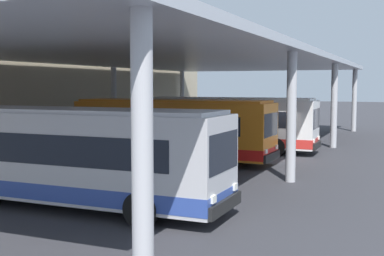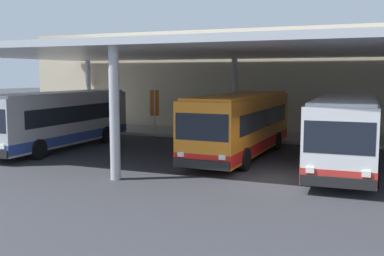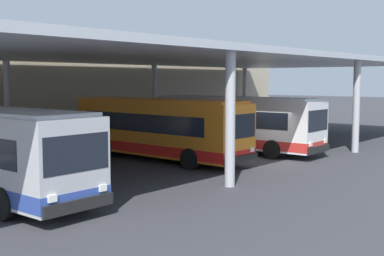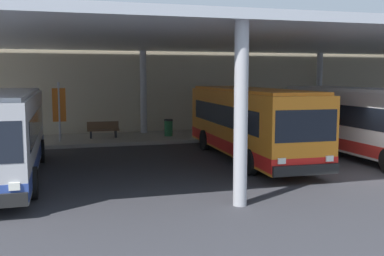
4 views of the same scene
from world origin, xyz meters
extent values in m
plane|color=#333338|center=(0.00, 0.00, 0.00)|extent=(200.00, 200.00, 0.00)
cube|color=gray|center=(0.00, 11.75, 0.09)|extent=(42.00, 4.50, 0.18)
cube|color=#C1B293|center=(0.00, 15.00, 3.71)|extent=(48.00, 1.60, 7.43)
cube|color=silver|center=(0.00, 5.50, 5.40)|extent=(40.00, 17.00, 0.30)
cylinder|color=#B2B2B7|center=(-18.50, 13.50, 2.62)|extent=(0.40, 0.40, 5.25)
cylinder|color=#B2B2B7|center=(-6.17, -2.50, 2.62)|extent=(0.40, 0.40, 5.25)
cylinder|color=#B2B2B7|center=(-6.17, 13.50, 2.62)|extent=(0.40, 0.40, 5.25)
cube|color=#B7B7BC|center=(-13.21, 3.04, 1.70)|extent=(2.53, 10.41, 2.70)
cube|color=#2D4799|center=(-13.21, 3.04, 0.70)|extent=(2.55, 10.43, 0.50)
cube|color=black|center=(-13.21, 3.19, 2.00)|extent=(2.57, 8.54, 0.90)
cube|color=silver|center=(-13.21, 3.04, 3.11)|extent=(2.33, 9.99, 0.12)
cube|color=white|center=(-12.29, -2.18, 0.90)|extent=(0.28, 0.08, 0.20)
cylinder|color=black|center=(-14.43, -0.18, 0.50)|extent=(0.28, 1.00, 1.00)
cylinder|color=black|center=(-11.98, -0.18, 0.50)|extent=(0.28, 1.00, 1.00)
cylinder|color=black|center=(-14.44, 5.90, 0.50)|extent=(0.28, 1.00, 1.00)
cylinder|color=black|center=(-11.99, 5.91, 0.50)|extent=(0.28, 1.00, 1.00)
cube|color=orange|center=(-3.01, 4.30, 1.70)|extent=(2.74, 10.46, 2.70)
cube|color=red|center=(-3.01, 4.30, 0.70)|extent=(2.76, 10.48, 0.50)
cube|color=black|center=(-3.01, 4.45, 2.00)|extent=(2.74, 8.58, 0.90)
cube|color=black|center=(-3.13, -0.85, 2.05)|extent=(2.30, 0.17, 1.10)
cube|color=black|center=(-3.13, -0.94, 0.55)|extent=(2.45, 0.22, 0.36)
cube|color=orange|center=(-3.01, 4.30, 3.11)|extent=(2.53, 10.03, 0.12)
cube|color=yellow|center=(-3.13, -0.82, 2.87)|extent=(1.75, 0.16, 0.28)
cube|color=white|center=(-4.03, -0.91, 0.90)|extent=(0.28, 0.09, 0.20)
cube|color=white|center=(-2.23, -0.95, 0.90)|extent=(0.28, 0.09, 0.20)
cylinder|color=black|center=(-4.31, 1.10, 0.50)|extent=(0.30, 1.01, 1.00)
cylinder|color=black|center=(-1.86, 1.05, 0.50)|extent=(0.30, 1.01, 1.00)
cylinder|color=black|center=(-4.17, 7.19, 0.50)|extent=(0.30, 1.01, 1.00)
cylinder|color=black|center=(-1.72, 7.13, 0.50)|extent=(0.30, 1.01, 1.00)
cube|color=white|center=(2.10, 3.11, 1.70)|extent=(2.75, 10.46, 2.70)
cube|color=red|center=(2.10, 3.11, 0.70)|extent=(2.77, 10.48, 0.50)
cube|color=black|center=(2.09, 3.26, 2.00)|extent=(2.74, 8.59, 0.90)
cube|color=black|center=(2.22, -2.04, 2.05)|extent=(2.30, 0.18, 1.10)
cube|color=black|center=(2.22, -2.13, 0.55)|extent=(2.45, 0.22, 0.36)
cube|color=white|center=(2.10, 3.11, 3.11)|extent=(2.54, 10.04, 0.12)
cube|color=yellow|center=(2.22, -2.01, 2.87)|extent=(1.75, 0.16, 0.28)
cube|color=white|center=(1.32, -2.14, 0.90)|extent=(0.28, 0.09, 0.20)
cube|color=white|center=(3.12, -2.10, 0.90)|extent=(0.28, 0.09, 0.20)
cylinder|color=black|center=(0.95, -0.15, 0.50)|extent=(0.30, 1.01, 1.00)
cylinder|color=black|center=(3.40, -0.09, 0.50)|extent=(0.30, 1.01, 1.00)
cylinder|color=black|center=(0.80, 5.94, 0.50)|extent=(0.30, 1.01, 1.00)
cylinder|color=black|center=(3.25, 6.00, 0.50)|extent=(0.30, 1.01, 1.00)
cube|color=brown|center=(-8.82, 11.75, 0.63)|extent=(1.80, 0.44, 0.08)
cube|color=brown|center=(-8.82, 11.95, 0.88)|extent=(1.80, 0.06, 0.44)
cube|color=#2D2D33|center=(-9.52, 11.75, 0.41)|extent=(0.10, 0.36, 0.45)
cube|color=#2D2D33|center=(-8.12, 11.75, 0.41)|extent=(0.10, 0.36, 0.45)
cylinder|color=#236638|center=(-5.05, 11.50, 0.63)|extent=(0.48, 0.48, 0.90)
cylinder|color=black|center=(-5.05, 11.50, 1.12)|extent=(0.52, 0.52, 0.08)
cylinder|color=#B2B2B7|center=(-11.20, 10.95, 1.78)|extent=(0.12, 0.12, 3.20)
cube|color=orange|center=(-11.20, 10.93, 2.16)|extent=(0.70, 0.04, 1.80)
camera|label=1|loc=(-26.43, -6.88, 3.89)|focal=47.60mm
camera|label=2|loc=(3.41, -17.96, 4.14)|focal=43.06mm
camera|label=3|loc=(-22.26, -14.02, 4.16)|focal=47.97mm
camera|label=4|loc=(-11.04, -14.46, 3.76)|focal=42.49mm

